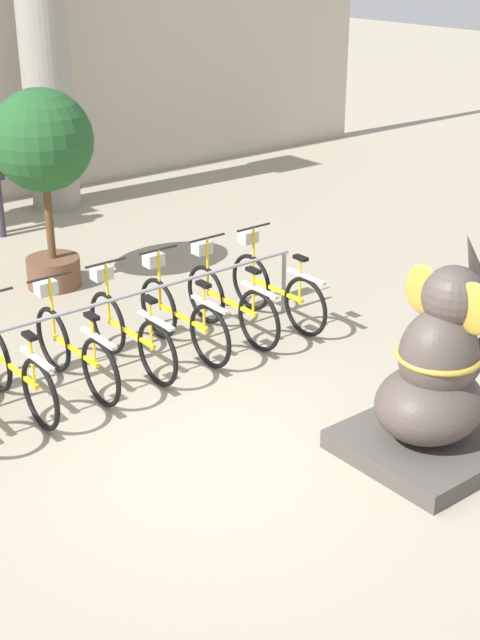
{
  "coord_description": "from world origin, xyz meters",
  "views": [
    {
      "loc": [
        -4.01,
        -5.36,
        4.21
      ],
      "look_at": [
        0.52,
        0.31,
        1.0
      ],
      "focal_mm": 50.0,
      "sensor_mm": 36.0,
      "label": 1
    }
  ],
  "objects_px": {
    "bicycle_3": "(15,368)",
    "bicycle_7": "(230,301)",
    "potted_tree": "(43,152)",
    "bicycle_4": "(74,348)",
    "bicycle_6": "(181,315)",
    "bicycle_5": "(129,331)",
    "bicycle_8": "(275,288)",
    "elephant_statue": "(435,384)"
  },
  "relations": [
    {
      "from": "bicycle_6",
      "to": "bicycle_7",
      "type": "bearing_deg",
      "value": -0.76
    },
    {
      "from": "bicycle_6",
      "to": "bicycle_4",
      "type": "bearing_deg",
      "value": -179.8
    },
    {
      "from": "bicycle_7",
      "to": "elephant_statue",
      "type": "distance_m",
      "value": 3.03
    },
    {
      "from": "bicycle_5",
      "to": "bicycle_8",
      "type": "distance_m",
      "value": 1.95
    },
    {
      "from": "bicycle_5",
      "to": "bicycle_3",
      "type": "bearing_deg",
      "value": -178.01
    },
    {
      "from": "elephant_statue",
      "to": "potted_tree",
      "type": "bearing_deg",
      "value": 97.04
    },
    {
      "from": "bicycle_7",
      "to": "bicycle_6",
      "type": "bearing_deg",
      "value": 179.24
    },
    {
      "from": "bicycle_6",
      "to": "bicycle_7",
      "type": "xyz_separation_m",
      "value": [
        0.65,
        -0.01,
        0.0
      ]
    },
    {
      "from": "bicycle_3",
      "to": "bicycle_6",
      "type": "relative_size",
      "value": 1.0
    },
    {
      "from": "bicycle_7",
      "to": "bicycle_4",
      "type": "bearing_deg",
      "value": 179.88
    },
    {
      "from": "potted_tree",
      "to": "bicycle_5",
      "type": "bearing_deg",
      "value": -100.24
    },
    {
      "from": "bicycle_4",
      "to": "bicycle_8",
      "type": "height_order",
      "value": "same"
    },
    {
      "from": "bicycle_8",
      "to": "elephant_statue",
      "type": "bearing_deg",
      "value": -104.89
    },
    {
      "from": "bicycle_4",
      "to": "bicycle_5",
      "type": "relative_size",
      "value": 1.0
    },
    {
      "from": "bicycle_8",
      "to": "potted_tree",
      "type": "relative_size",
      "value": 0.66
    },
    {
      "from": "bicycle_4",
      "to": "bicycle_7",
      "type": "relative_size",
      "value": 1.0
    },
    {
      "from": "elephant_statue",
      "to": "potted_tree",
      "type": "relative_size",
      "value": 0.8
    },
    {
      "from": "potted_tree",
      "to": "bicycle_8",
      "type": "bearing_deg",
      "value": -60.21
    },
    {
      "from": "bicycle_7",
      "to": "potted_tree",
      "type": "bearing_deg",
      "value": 108.04
    },
    {
      "from": "bicycle_4",
      "to": "potted_tree",
      "type": "height_order",
      "value": "potted_tree"
    },
    {
      "from": "bicycle_3",
      "to": "elephant_statue",
      "type": "xyz_separation_m",
      "value": [
        2.45,
        -2.99,
        0.26
      ]
    },
    {
      "from": "bicycle_4",
      "to": "elephant_statue",
      "type": "height_order",
      "value": "elephant_statue"
    },
    {
      "from": "elephant_statue",
      "to": "bicycle_7",
      "type": "bearing_deg",
      "value": 87.22
    },
    {
      "from": "bicycle_5",
      "to": "elephant_statue",
      "type": "bearing_deg",
      "value": -69.2
    },
    {
      "from": "bicycle_5",
      "to": "bicycle_6",
      "type": "xyz_separation_m",
      "value": [
        0.65,
        -0.0,
        0.0
      ]
    },
    {
      "from": "bicycle_4",
      "to": "potted_tree",
      "type": "relative_size",
      "value": 0.66
    },
    {
      "from": "potted_tree",
      "to": "bicycle_7",
      "type": "bearing_deg",
      "value": -71.96
    },
    {
      "from": "bicycle_4",
      "to": "potted_tree",
      "type": "distance_m",
      "value": 3.09
    },
    {
      "from": "bicycle_7",
      "to": "potted_tree",
      "type": "xyz_separation_m",
      "value": [
        -0.84,
        2.57,
        1.32
      ]
    },
    {
      "from": "bicycle_3",
      "to": "elephant_statue",
      "type": "height_order",
      "value": "elephant_statue"
    },
    {
      "from": "bicycle_7",
      "to": "potted_tree",
      "type": "distance_m",
      "value": 3.01
    },
    {
      "from": "bicycle_3",
      "to": "bicycle_8",
      "type": "xyz_separation_m",
      "value": [
        3.25,
        0.01,
        0.0
      ]
    },
    {
      "from": "bicycle_3",
      "to": "bicycle_7",
      "type": "bearing_deg",
      "value": 0.72
    },
    {
      "from": "bicycle_6",
      "to": "potted_tree",
      "type": "distance_m",
      "value": 2.89
    },
    {
      "from": "bicycle_3",
      "to": "bicycle_4",
      "type": "height_order",
      "value": "same"
    },
    {
      "from": "bicycle_7",
      "to": "elephant_statue",
      "type": "xyz_separation_m",
      "value": [
        -0.15,
        -3.02,
        0.26
      ]
    },
    {
      "from": "bicycle_8",
      "to": "elephant_statue",
      "type": "xyz_separation_m",
      "value": [
        -0.8,
        -2.99,
        0.26
      ]
    },
    {
      "from": "bicycle_3",
      "to": "bicycle_8",
      "type": "bearing_deg",
      "value": 0.11
    },
    {
      "from": "bicycle_5",
      "to": "elephant_statue",
      "type": "xyz_separation_m",
      "value": [
        1.15,
        -3.03,
        0.26
      ]
    },
    {
      "from": "bicycle_4",
      "to": "bicycle_6",
      "type": "height_order",
      "value": "same"
    },
    {
      "from": "bicycle_3",
      "to": "bicycle_4",
      "type": "distance_m",
      "value": 0.65
    },
    {
      "from": "bicycle_3",
      "to": "bicycle_8",
      "type": "height_order",
      "value": "same"
    }
  ]
}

